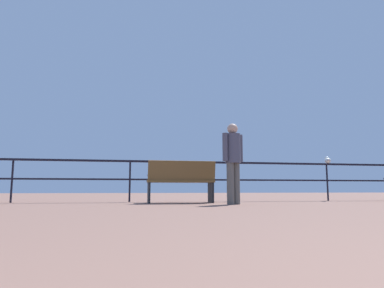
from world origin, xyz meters
The scene contains 4 objects.
pier_railing centered at (0.00, 9.37, 0.74)m, with size 18.17×0.05×0.99m.
bench_near_left centered at (-0.20, 8.54, 0.51)m, with size 1.47×0.67×0.91m.
person_by_bench centered at (0.72, 7.65, 0.93)m, with size 0.48×0.31×1.63m.
seagull_on_rail centered at (3.94, 9.39, 1.08)m, with size 0.25×0.40×0.20m.
Camera 1 is at (-1.41, 1.06, 0.30)m, focal length 32.08 mm.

